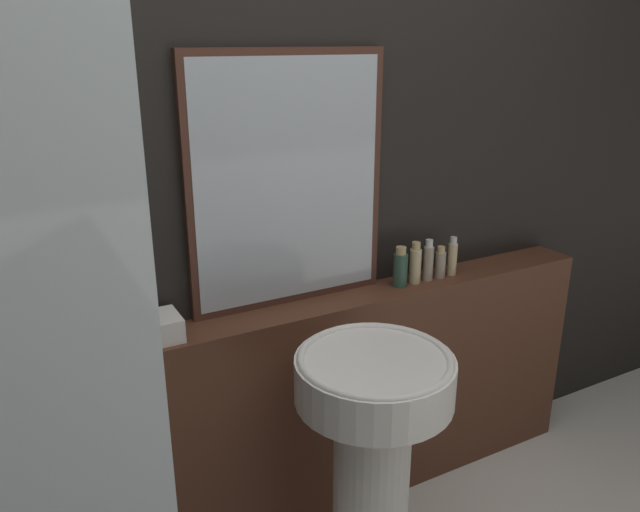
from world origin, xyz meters
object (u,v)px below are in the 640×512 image
body_wash_bottle (440,263)px  hand_soap_bottle (452,257)px  lotion_bottle (428,261)px  conditioner_bottle (415,264)px  shampoo_bottle (400,268)px  towel_stack (149,330)px  pedestal_sink (372,446)px  mirror (288,182)px

body_wash_bottle → hand_soap_bottle: (0.06, 0.00, 0.01)m
lotion_bottle → conditioner_bottle: bearing=180.0°
shampoo_bottle → lotion_bottle: bearing=0.0°
towel_stack → shampoo_bottle: shampoo_bottle is taller
lotion_bottle → pedestal_sink: bearing=-140.8°
pedestal_sink → conditioner_bottle: (0.47, 0.43, 0.38)m
towel_stack → shampoo_bottle: bearing=0.0°
pedestal_sink → shampoo_bottle: shampoo_bottle is taller
shampoo_bottle → conditioner_bottle: 0.07m
mirror → hand_soap_bottle: mirror is taller
towel_stack → conditioner_bottle: bearing=0.0°
shampoo_bottle → body_wash_bottle: (0.19, 0.00, -0.01)m
conditioner_bottle → hand_soap_bottle: size_ratio=1.05×
pedestal_sink → towel_stack: bearing=142.1°
pedestal_sink → shampoo_bottle: 0.70m
pedestal_sink → mirror: mirror is taller
pedestal_sink → body_wash_bottle: bearing=36.2°
pedestal_sink → conditioner_bottle: conditioner_bottle is taller
towel_stack → body_wash_bottle: (1.14, 0.00, 0.02)m
mirror → towel_stack: (-0.52, -0.07, -0.40)m
hand_soap_bottle → shampoo_bottle: bearing=-180.0°
shampoo_bottle → body_wash_bottle: bearing=0.0°
pedestal_sink → towel_stack: 0.78m
towel_stack → body_wash_bottle: bearing=0.0°
hand_soap_bottle → lotion_bottle: bearing=-180.0°
body_wash_bottle → hand_soap_bottle: bearing=0.0°
shampoo_bottle → conditioner_bottle: size_ratio=0.95×
towel_stack → pedestal_sink: bearing=-37.9°
towel_stack → body_wash_bottle: 1.14m
conditioner_bottle → lotion_bottle: 0.06m
shampoo_bottle → body_wash_bottle: shampoo_bottle is taller
body_wash_bottle → shampoo_bottle: bearing=180.0°
towel_stack → conditioner_bottle: conditioner_bottle is taller
shampoo_bottle → lotion_bottle: 0.13m
mirror → body_wash_bottle: 0.73m
lotion_bottle → hand_soap_bottle: size_ratio=1.05×
pedestal_sink → towel_stack: size_ratio=4.71×
conditioner_bottle → lotion_bottle: (0.06, -0.00, 0.00)m
mirror → body_wash_bottle: bearing=-6.6°
pedestal_sink → mirror: bearing=93.6°
conditioner_bottle → lotion_bottle: size_ratio=1.00×
mirror → towel_stack: 0.66m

